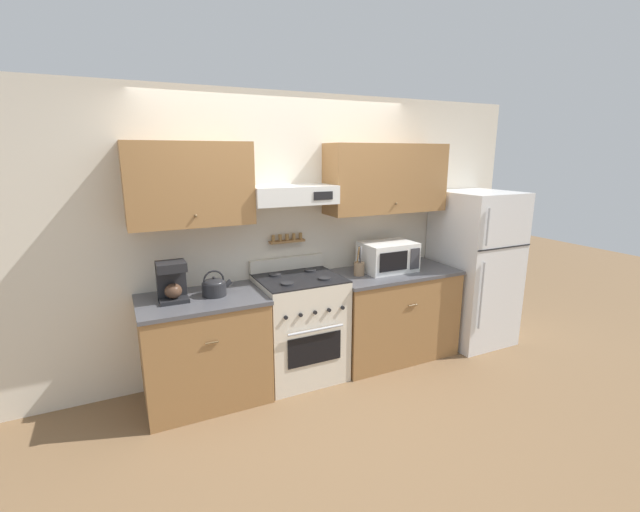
# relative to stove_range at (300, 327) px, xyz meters

# --- Properties ---
(ground_plane) EXTENTS (16.00, 16.00, 0.00)m
(ground_plane) POSITION_rel_stove_range_xyz_m (0.00, -0.35, -0.48)
(ground_plane) COLOR brown
(wall_back) EXTENTS (5.20, 0.46, 2.55)m
(wall_back) POSITION_rel_stove_range_xyz_m (0.05, 0.29, 0.96)
(wall_back) COLOR beige
(wall_back) RESTS_ON ground_plane
(counter_left) EXTENTS (0.99, 0.69, 0.89)m
(counter_left) POSITION_rel_stove_range_xyz_m (-0.86, -0.01, -0.03)
(counter_left) COLOR olive
(counter_left) RESTS_ON ground_plane
(counter_right) EXTENTS (1.26, 0.69, 0.89)m
(counter_right) POSITION_rel_stove_range_xyz_m (1.00, -0.01, -0.03)
(counter_right) COLOR olive
(counter_right) RESTS_ON ground_plane
(stove_range) EXTENTS (0.73, 0.67, 1.07)m
(stove_range) POSITION_rel_stove_range_xyz_m (0.00, 0.00, 0.00)
(stove_range) COLOR beige
(stove_range) RESTS_ON ground_plane
(refrigerator) EXTENTS (0.72, 0.78, 1.63)m
(refrigerator) POSITION_rel_stove_range_xyz_m (2.02, -0.06, 0.34)
(refrigerator) COLOR white
(refrigerator) RESTS_ON ground_plane
(tea_kettle) EXTENTS (0.25, 0.19, 0.21)m
(tea_kettle) POSITION_rel_stove_range_xyz_m (-0.75, 0.00, 0.49)
(tea_kettle) COLOR #232326
(tea_kettle) RESTS_ON counter_left
(coffee_maker) EXTENTS (0.22, 0.21, 0.31)m
(coffee_maker) POSITION_rel_stove_range_xyz_m (-1.07, 0.03, 0.57)
(coffee_maker) COLOR black
(coffee_maker) RESTS_ON counter_left
(microwave) EXTENTS (0.51, 0.37, 0.28)m
(microwave) POSITION_rel_stove_range_xyz_m (0.95, 0.02, 0.55)
(microwave) COLOR white
(microwave) RESTS_ON counter_right
(utensil_crock) EXTENTS (0.10, 0.10, 0.28)m
(utensil_crock) POSITION_rel_stove_range_xyz_m (0.62, 0.00, 0.48)
(utensil_crock) COLOR #8E7051
(utensil_crock) RESTS_ON counter_right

